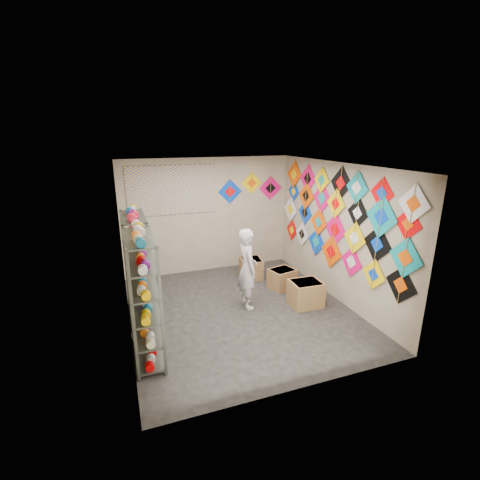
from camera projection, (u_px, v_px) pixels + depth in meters
name	position (u px, v px, depth m)	size (l,w,h in m)	color
ground	(240.00, 310.00, 6.59)	(4.50, 4.50, 0.00)	black
room_walls	(240.00, 227.00, 6.11)	(4.50, 4.50, 4.50)	#B7A78C
shelf_rack_front	(144.00, 299.00, 4.97)	(0.40, 1.10, 1.90)	#4C5147
shelf_rack_back	(137.00, 267.00, 6.14)	(0.40, 1.10, 1.90)	#4C5147
string_spools	(140.00, 276.00, 5.52)	(0.12, 2.36, 0.12)	#ED2448
kite_wall_display	(337.00, 218.00, 6.73)	(0.06, 4.30, 2.06)	black
back_wall_kites	(251.00, 188.00, 8.38)	(1.65, 0.02, 0.74)	#0440CF
poster	(173.00, 190.00, 7.75)	(2.00, 0.01, 1.10)	#6552B2
shopkeeper	(247.00, 268.00, 6.55)	(0.40, 0.58, 1.56)	beige
carton_a	(306.00, 293.00, 6.72)	(0.59, 0.49, 0.49)	olive
carton_b	(282.00, 279.00, 7.49)	(0.52, 0.43, 0.43)	olive
carton_c	(251.00, 268.00, 8.04)	(0.47, 0.52, 0.46)	olive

